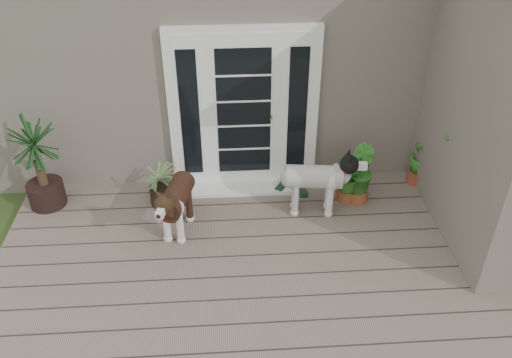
{
  "coord_description": "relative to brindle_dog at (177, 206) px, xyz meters",
  "views": [
    {
      "loc": [
        -0.45,
        -3.48,
        4.26
      ],
      "look_at": [
        -0.1,
        1.75,
        0.7
      ],
      "focal_mm": 37.44,
      "sensor_mm": 36.0,
      "label": 1
    }
  ],
  "objects": [
    {
      "name": "clog_right",
      "position": [
        1.33,
        0.79,
        -0.33
      ],
      "size": [
        0.28,
        0.34,
        0.09
      ],
      "primitive_type": null,
      "rotation": [
        0.0,
        0.0,
        -0.56
      ],
      "color": "black",
      "rests_on": "deck"
    },
    {
      "name": "brindle_dog",
      "position": [
        0.0,
        0.0,
        0.0
      ],
      "size": [
        0.58,
        0.96,
        0.75
      ],
      "primitive_type": null,
      "rotation": [
        0.0,
        0.0,
        2.91
      ],
      "color": "#3B2015",
      "rests_on": "deck"
    },
    {
      "name": "yucca",
      "position": [
        -1.71,
        0.65,
        0.25
      ],
      "size": [
        1.14,
        1.14,
        1.25
      ],
      "primitive_type": null,
      "rotation": [
        0.0,
        0.0,
        -0.42
      ],
      "color": "black",
      "rests_on": "deck"
    },
    {
      "name": "door_step",
      "position": [
        0.84,
        0.84,
        -0.35
      ],
      "size": [
        1.6,
        0.4,
        0.05
      ],
      "primitive_type": "cube",
      "color": "white",
      "rests_on": "deck"
    },
    {
      "name": "herb_a",
      "position": [
        2.13,
        0.51,
        -0.1
      ],
      "size": [
        0.58,
        0.58,
        0.54
      ],
      "primitive_type": "imported",
      "rotation": [
        0.0,
        0.0,
        1.06
      ],
      "color": "#1C611B",
      "rests_on": "deck"
    },
    {
      "name": "white_dog",
      "position": [
        1.65,
        0.27,
        0.01
      ],
      "size": [
        0.96,
        0.49,
        0.77
      ],
      "primitive_type": null,
      "rotation": [
        0.0,
        0.0,
        -1.68
      ],
      "color": "silver",
      "rests_on": "deck"
    },
    {
      "name": "sapling",
      "position": [
        3.31,
        0.04,
        0.38
      ],
      "size": [
        0.46,
        0.46,
        1.51
      ],
      "primitive_type": null,
      "rotation": [
        0.0,
        0.0,
        0.03
      ],
      "color": "#255B1A",
      "rests_on": "deck"
    },
    {
      "name": "spider_plant",
      "position": [
        -0.22,
        0.6,
        -0.05
      ],
      "size": [
        0.64,
        0.64,
        0.65
      ],
      "primitive_type": null,
      "rotation": [
        0.0,
        0.0,
        0.04
      ],
      "color": "#8BA465",
      "rests_on": "deck"
    },
    {
      "name": "door_unit",
      "position": [
        0.84,
        1.04,
        0.7
      ],
      "size": [
        1.9,
        0.14,
        2.15
      ],
      "primitive_type": "cube",
      "color": "white",
      "rests_on": "deck"
    },
    {
      "name": "herb_c",
      "position": [
        3.19,
        0.84,
        -0.09
      ],
      "size": [
        0.39,
        0.39,
        0.57
      ],
      "primitive_type": "imported",
      "rotation": [
        0.0,
        0.0,
        4.65
      ],
      "color": "#1A5017",
      "rests_on": "deck"
    },
    {
      "name": "herb_b",
      "position": [
        2.28,
        0.48,
        -0.09
      ],
      "size": [
        0.46,
        0.46,
        0.57
      ],
      "primitive_type": "imported",
      "rotation": [
        0.0,
        0.0,
        1.79
      ],
      "color": "#265A19",
      "rests_on": "deck"
    },
    {
      "name": "house_main",
      "position": [
        1.04,
        3.09,
        1.06
      ],
      "size": [
        7.4,
        4.0,
        3.1
      ],
      "primitive_type": "cube",
      "color": "#665E54",
      "rests_on": "ground"
    },
    {
      "name": "deck",
      "position": [
        1.04,
        -1.16,
        -0.43
      ],
      "size": [
        6.2,
        4.6,
        0.12
      ],
      "primitive_type": "cube",
      "color": "#6B5B4C",
      "rests_on": "ground"
    },
    {
      "name": "clog_left",
      "position": [
        1.59,
        0.68,
        -0.33
      ],
      "size": [
        0.15,
        0.29,
        0.08
      ],
      "primitive_type": null,
      "rotation": [
        0.0,
        0.0,
        0.08
      ],
      "color": "#13311B",
      "rests_on": "deck"
    }
  ]
}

